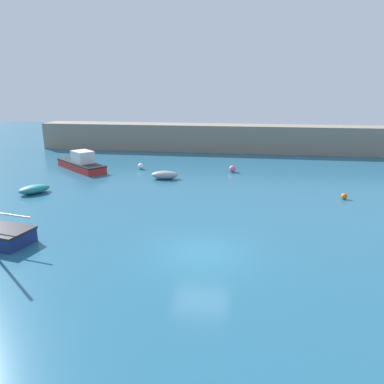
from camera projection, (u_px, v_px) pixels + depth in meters
name	position (u px, v px, depth m)	size (l,w,h in m)	color
ground_plane	(201.00, 254.00, 16.75)	(120.00, 120.00, 0.20)	#235B7A
harbor_breakwater	(232.00, 138.00, 42.95)	(44.77, 3.51, 3.00)	gray
fishing_dinghy_green	(34.00, 189.00, 25.94)	(2.20, 2.42, 0.59)	teal
cabin_cruiser_white	(82.00, 163.00, 33.33)	(5.99, 5.44, 1.74)	red
dinghy_near_pier	(165.00, 175.00, 30.05)	(2.24, 1.28, 0.65)	gray
mooring_buoy_orange	(344.00, 196.00, 24.61)	(0.40, 0.40, 0.40)	orange
mooring_buoy_white	(141.00, 166.00, 33.67)	(0.52, 0.52, 0.52)	white
mooring_buoy_pink	(232.00, 169.00, 32.48)	(0.58, 0.58, 0.58)	#EA668C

